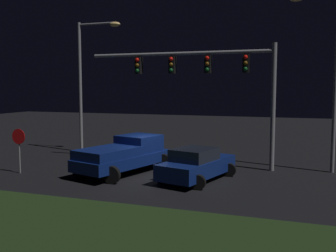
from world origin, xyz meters
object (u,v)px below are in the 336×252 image
Objects in this scene: street_lamp_left at (88,71)px; pickup_truck at (126,153)px; traffic_signal_gantry at (209,73)px; stop_sign at (19,142)px; car_sedan at (196,164)px; street_lamp_right at (327,62)px.

pickup_truck is at bearing -44.41° from street_lamp_left.
stop_sign is at bearing -150.43° from traffic_signal_gantry.
car_sedan is at bearing -85.39° from traffic_signal_gantry.
pickup_truck is 8.19m from street_lamp_left.
street_lamp_left is at bearing 61.87° from pickup_truck.
street_lamp_left is (-8.47, 1.98, 0.31)m from traffic_signal_gantry.
car_sedan is 5.42m from traffic_signal_gantry.
street_lamp_left is at bearing 174.46° from street_lamp_right.
traffic_signal_gantry is 4.63× the size of stop_sign.
street_lamp_right is (14.31, -1.39, 0.21)m from street_lamp_left.
traffic_signal_gantry is 1.22× the size of street_lamp_left.
street_lamp_left is at bearing 90.20° from stop_sign.
car_sedan is at bearing -145.03° from street_lamp_right.
car_sedan is at bearing 9.65° from stop_sign.
traffic_signal_gantry is at bearing 29.57° from stop_sign.
car_sedan is 2.11× the size of stop_sign.
street_lamp_right is at bearing -40.06° from car_sedan.
car_sedan is 0.46× the size of traffic_signal_gantry.
traffic_signal_gantry is at bearing -34.18° from pickup_truck.
traffic_signal_gantry is at bearing 19.59° from car_sedan.
pickup_truck is at bearing -140.46° from traffic_signal_gantry.
street_lamp_left is (-4.97, 4.87, 4.34)m from pickup_truck.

